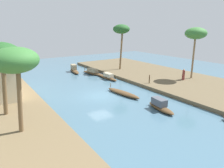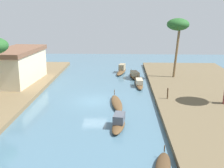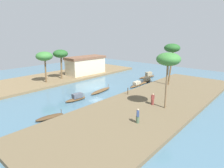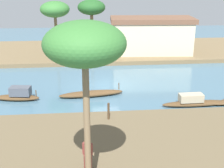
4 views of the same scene
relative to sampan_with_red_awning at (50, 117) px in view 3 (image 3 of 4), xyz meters
The scene contains 17 objects.
river_water 14.18m from the sampan_with_red_awning, 22.29° to the left, with size 64.79×64.79×0.00m, color #476B7F.
riverbank_left 14.83m from the sampan_with_red_awning, 27.83° to the right, with size 40.18×12.06×0.43m, color brown.
riverbank_right 22.02m from the sampan_with_red_awning, 53.43° to the left, with size 40.18×12.06×0.43m, color brown.
sampan_with_red_awning is the anchor object (origin of this frame).
sampan_upstream_small 12.17m from the sampan_with_red_awning, 14.43° to the left, with size 5.22×1.61×0.96m.
sampan_foreground 23.20m from the sampan_with_red_awning, ahead, with size 5.25×2.08×0.97m.
sampan_open_hull 19.35m from the sampan_with_red_awning, ahead, with size 5.21×1.01×0.94m.
sampan_downstream_large 6.76m from the sampan_with_red_awning, 23.76° to the left, with size 3.54×1.35×1.10m.
sampan_with_tall_canopy 26.80m from the sampan_with_red_awning, ahead, with size 4.97×1.84×1.28m.
person_on_near_bank 10.48m from the sampan_with_red_awning, 59.09° to the right, with size 0.52×0.52×1.66m.
person_by_mooring 13.56m from the sampan_with_red_awning, 32.85° to the right, with size 0.55×0.55×1.58m.
mooring_post 12.96m from the sampan_with_red_awning, ahead, with size 0.14×0.14×1.11m, color #4C3823.
palm_tree_left_near 16.03m from the sampan_with_red_awning, 38.93° to the right, with size 2.98×2.98×7.25m.
palm_tree_left_far 24.04m from the sampan_with_red_awning, 11.34° to the right, with size 2.86×2.86×7.70m.
palm_tree_right_tall 20.27m from the sampan_with_red_awning, 51.14° to the left, with size 3.08×3.08×6.18m.
palm_tree_right_short 17.71m from the sampan_with_red_awning, 60.65° to the left, with size 3.20×3.20×6.08m.
riverside_building 24.72m from the sampan_with_red_awning, 38.75° to the left, with size 9.78×4.91×4.12m.
Camera 3 is at (-24.12, -24.99, 10.01)m, focal length 30.88 mm.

